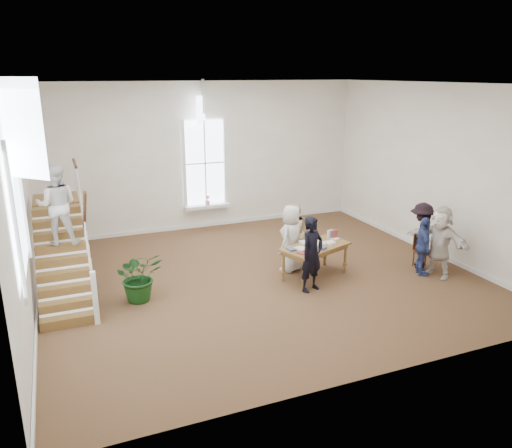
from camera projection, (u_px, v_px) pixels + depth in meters
name	position (u px, v px, depth m)	size (l,w,h in m)	color
ground	(260.00, 277.00, 12.04)	(10.00, 10.00, 0.00)	#4F341F
room_shell	(207.00, 215.00, 15.82)	(10.49, 10.00, 10.00)	silver
staircase	(60.00, 224.00, 10.67)	(1.10, 4.10, 2.92)	brown
library_table	(315.00, 249.00, 11.86)	(1.88, 1.37, 0.86)	brown
police_officer	(312.00, 254.00, 11.08)	(0.63, 0.41, 1.73)	black
elderly_woman	(291.00, 238.00, 12.23)	(0.81, 0.53, 1.67)	silver
person_yellow	(293.00, 233.00, 12.80)	(0.76, 0.59, 1.57)	#CEB581
woman_cluster_a	(423.00, 247.00, 11.99)	(0.85, 0.35, 1.45)	navy
woman_cluster_b	(421.00, 235.00, 12.46)	(1.07, 0.62, 1.66)	black
woman_cluster_c	(440.00, 241.00, 11.87)	(1.63, 0.52, 1.75)	silver
floor_plant	(139.00, 276.00, 10.68)	(1.00, 0.87, 1.11)	#123B12
side_chair	(422.00, 248.00, 12.51)	(0.49, 0.49, 0.93)	#3A200F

